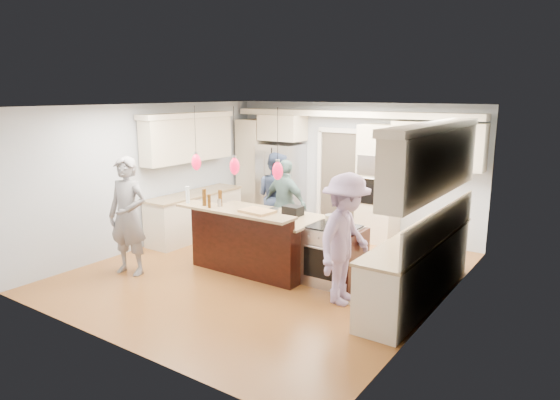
# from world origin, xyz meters

# --- Properties ---
(ground_plane) EXTENTS (6.00, 6.00, 0.00)m
(ground_plane) POSITION_xyz_m (0.00, 0.00, 0.00)
(ground_plane) COLOR #A4672D
(ground_plane) RESTS_ON ground
(room_shell) EXTENTS (5.54, 6.04, 2.72)m
(room_shell) POSITION_xyz_m (0.00, 0.00, 1.82)
(room_shell) COLOR #B2BCC6
(room_shell) RESTS_ON ground
(refrigerator) EXTENTS (0.90, 0.70, 1.80)m
(refrigerator) POSITION_xyz_m (-1.55, 2.64, 0.90)
(refrigerator) COLOR #B7B7BC
(refrigerator) RESTS_ON ground
(oven_column) EXTENTS (0.72, 0.69, 2.30)m
(oven_column) POSITION_xyz_m (0.75, 2.67, 1.15)
(oven_column) COLOR beige
(oven_column) RESTS_ON ground
(back_upper_cabinets) EXTENTS (5.30, 0.61, 2.54)m
(back_upper_cabinets) POSITION_xyz_m (-0.75, 2.76, 1.67)
(back_upper_cabinets) COLOR beige
(back_upper_cabinets) RESTS_ON ground
(right_counter_run) EXTENTS (0.64, 3.10, 2.51)m
(right_counter_run) POSITION_xyz_m (2.44, 0.30, 1.06)
(right_counter_run) COLOR beige
(right_counter_run) RESTS_ON ground
(left_cabinets) EXTENTS (0.64, 2.30, 2.51)m
(left_cabinets) POSITION_xyz_m (-2.44, 0.80, 1.06)
(left_cabinets) COLOR beige
(left_cabinets) RESTS_ON ground
(kitchen_island) EXTENTS (2.10, 1.46, 1.12)m
(kitchen_island) POSITION_xyz_m (-0.25, 0.07, 0.49)
(kitchen_island) COLOR black
(kitchen_island) RESTS_ON ground
(island_range) EXTENTS (0.82, 0.71, 0.92)m
(island_range) POSITION_xyz_m (1.16, 0.15, 0.46)
(island_range) COLOR #B7B7BC
(island_range) RESTS_ON ground
(pendant_lights) EXTENTS (1.75, 0.15, 1.03)m
(pendant_lights) POSITION_xyz_m (-0.25, -0.51, 1.80)
(pendant_lights) COLOR black
(pendant_lights) RESTS_ON ground
(person_bar_end) EXTENTS (0.78, 0.60, 1.92)m
(person_bar_end) POSITION_xyz_m (-1.82, -1.32, 0.96)
(person_bar_end) COLOR slate
(person_bar_end) RESTS_ON ground
(person_far_left) EXTENTS (0.94, 0.78, 1.76)m
(person_far_left) POSITION_xyz_m (-0.95, 1.60, 0.88)
(person_far_left) COLOR navy
(person_far_left) RESTS_ON ground
(person_far_right) EXTENTS (1.04, 0.55, 1.69)m
(person_far_right) POSITION_xyz_m (-0.50, 1.26, 0.84)
(person_far_right) COLOR slate
(person_far_right) RESTS_ON ground
(person_range_side) EXTENTS (0.69, 1.19, 1.85)m
(person_range_side) POSITION_xyz_m (1.60, -0.38, 0.92)
(person_range_side) COLOR #9981AE
(person_range_side) RESTS_ON ground
(floor_rug) EXTENTS (0.87, 1.13, 0.01)m
(floor_rug) POSITION_xyz_m (1.76, 0.07, 0.01)
(floor_rug) COLOR olive
(floor_rug) RESTS_ON ground
(water_bottle) EXTENTS (0.08, 0.08, 0.28)m
(water_bottle) POSITION_xyz_m (-1.20, -0.59, 1.26)
(water_bottle) COLOR silver
(water_bottle) RESTS_ON kitchen_island
(beer_bottle_a) EXTENTS (0.09, 0.09, 0.27)m
(beer_bottle_a) POSITION_xyz_m (-0.84, -0.57, 1.26)
(beer_bottle_a) COLOR #4F2F0E
(beer_bottle_a) RESTS_ON kitchen_island
(beer_bottle_b) EXTENTS (0.06, 0.06, 0.21)m
(beer_bottle_b) POSITION_xyz_m (-0.67, -0.64, 1.23)
(beer_bottle_b) COLOR #4F2F0E
(beer_bottle_b) RESTS_ON kitchen_island
(beer_bottle_c) EXTENTS (0.08, 0.08, 0.26)m
(beer_bottle_c) POSITION_xyz_m (-0.62, -0.44, 1.25)
(beer_bottle_c) COLOR #4F2F0E
(beer_bottle_c) RESTS_ON kitchen_island
(drink_can) EXTENTS (0.07, 0.07, 0.12)m
(drink_can) POSITION_xyz_m (-0.59, -0.50, 1.18)
(drink_can) COLOR #B7B7BC
(drink_can) RESTS_ON kitchen_island
(cutting_board) EXTENTS (0.53, 0.41, 0.04)m
(cutting_board) POSITION_xyz_m (0.14, -0.47, 1.14)
(cutting_board) COLOR tan
(cutting_board) RESTS_ON kitchen_island
(pot_large) EXTENTS (0.22, 0.22, 0.13)m
(pot_large) POSITION_xyz_m (1.02, 0.29, 0.98)
(pot_large) COLOR #B7B7BC
(pot_large) RESTS_ON island_range
(pot_small) EXTENTS (0.22, 0.22, 0.11)m
(pot_small) POSITION_xyz_m (1.18, 0.09, 0.97)
(pot_small) COLOR #B7B7BC
(pot_small) RESTS_ON island_range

